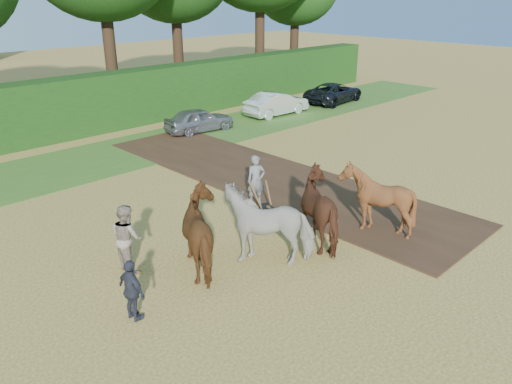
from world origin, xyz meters
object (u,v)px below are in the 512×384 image
object	(u,v)px
plough_team	(297,214)
parked_cars	(157,130)
spectator_near	(127,237)
spectator_far	(132,291)

from	to	relation	value
plough_team	parked_cars	xyz separation A→B (m)	(3.21, 11.92, -0.39)
spectator_near	spectator_far	bearing A→B (deg)	154.42
plough_team	spectator_far	bearing A→B (deg)	176.62
spectator_near	plough_team	bearing A→B (deg)	-116.71
spectator_near	spectator_far	world-z (taller)	spectator_near
spectator_near	parked_cars	bearing A→B (deg)	-34.63
spectator_near	parked_cars	world-z (taller)	spectator_near
spectator_far	plough_team	world-z (taller)	plough_team
spectator_near	parked_cars	distance (m)	12.05
spectator_far	parked_cars	xyz separation A→B (m)	(8.52, 11.60, -0.08)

